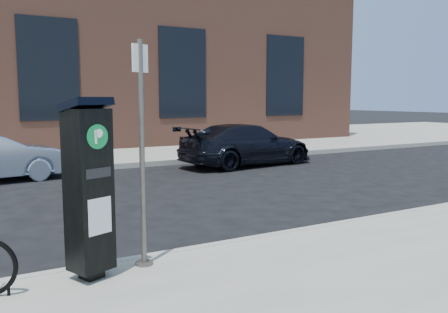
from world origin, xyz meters
TOP-DOWN VIEW (x-y plane):
  - ground at (0.00, 0.00)m, footprint 120.00×120.00m
  - sidewalk_far at (0.00, 14.00)m, footprint 60.00×12.00m
  - curb_near at (0.00, -0.02)m, footprint 60.00×0.12m
  - curb_far at (0.00, 8.02)m, footprint 60.00×0.12m
  - building at (-0.00, 17.00)m, footprint 28.00×10.05m
  - parking_kiosk at (-1.76, -0.40)m, footprint 0.54×0.51m
  - sign_pole at (-1.15, -0.30)m, footprint 0.21×0.20m
  - car_dark at (4.72, 6.82)m, footprint 4.49×2.23m

SIDE VIEW (x-z plane):
  - ground at x=0.00m, z-range 0.00..0.00m
  - sidewalk_far at x=0.00m, z-range 0.00..0.15m
  - curb_near at x=0.00m, z-range -0.01..0.15m
  - curb_far at x=0.00m, z-range -0.01..0.15m
  - car_dark at x=4.72m, z-range 0.00..1.25m
  - parking_kiosk at x=-1.76m, z-range 0.17..2.04m
  - sign_pole at x=-1.15m, z-range 0.14..2.61m
  - building at x=0.00m, z-range 0.02..8.27m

